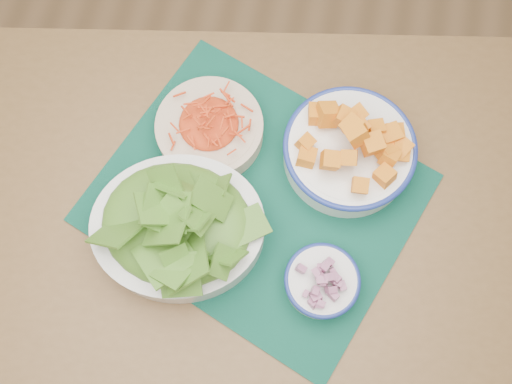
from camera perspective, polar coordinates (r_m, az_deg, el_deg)
ground at (r=1.80m, az=2.25°, el=-1.41°), size 4.00×4.00×0.00m
table at (r=1.11m, az=-5.45°, el=-4.87°), size 1.33×1.00×0.75m
placemat at (r=1.02m, az=-0.00°, el=-0.56°), size 0.65×0.60×0.00m
carrot_bowl at (r=1.04m, az=-4.68°, el=6.51°), size 0.25×0.25×0.07m
squash_bowl at (r=1.01m, az=9.38°, el=4.39°), size 0.26×0.26×0.11m
lettuce_bowl at (r=0.95m, az=-7.89°, el=-3.21°), size 0.34×0.30×0.13m
onion_bowl at (r=0.96m, az=6.62°, el=-8.83°), size 0.16×0.16×0.06m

